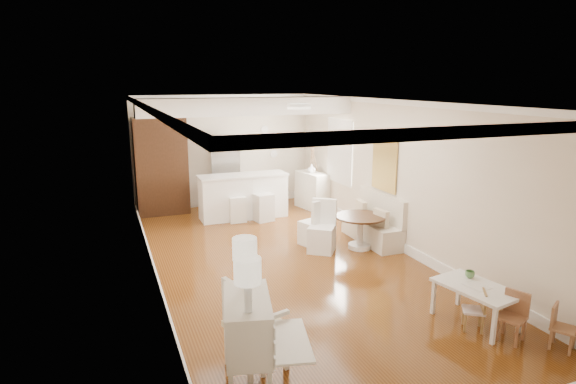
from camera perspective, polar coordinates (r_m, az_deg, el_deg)
room at (r=8.34m, az=-0.65°, el=5.11°), size 9.00×9.04×2.82m
secretary_bureau at (r=4.96m, az=-4.77°, el=-18.26°), size 1.06×1.07×1.12m
gustavian_armchair at (r=5.49m, az=-3.79°, el=-15.32°), size 0.75×0.75×1.05m
kids_table at (r=6.94m, az=21.29°, el=-12.33°), size 0.81×1.14×0.52m
kids_chair_a at (r=6.67m, az=24.98°, el=-13.27°), size 0.40×0.40×0.63m
kids_chair_b at (r=6.77m, az=21.14°, el=-12.87°), size 0.37×0.37×0.54m
kids_chair_c at (r=6.76m, az=29.87°, el=-13.79°), size 0.36×0.36×0.55m
banquette at (r=9.65m, az=9.93°, el=-3.05°), size 0.52×1.60×0.98m
dining_table at (r=9.28m, az=8.53°, el=-4.72°), size 1.10×1.10×0.65m
slip_chair_near at (r=8.99m, az=4.04°, el=-4.10°), size 0.66×0.66×0.97m
slip_chair_far at (r=9.36m, az=3.06°, el=-3.55°), size 0.57×0.58×0.93m
breakfast_counter at (r=11.23m, az=-5.32°, el=-0.49°), size 2.05×0.65×1.03m
bar_stool_left at (r=10.95m, az=-6.11°, el=-1.12°), size 0.38×0.38×0.93m
bar_stool_right at (r=10.96m, az=-2.98°, el=-0.87°), size 0.47×0.47×1.00m
pantry_cabinet at (r=11.83m, az=-14.79°, el=2.96°), size 1.20×0.60×2.30m
fridge at (r=12.19m, az=-5.81°, el=2.42°), size 0.75×0.65×1.80m
sideboard at (r=12.03m, az=2.88°, el=0.17°), size 0.60×1.02×0.91m
pencil_cup at (r=7.06m, az=20.74°, el=-9.11°), size 0.16×0.16×0.10m
branch_vase at (r=11.93m, az=2.81°, el=2.82°), size 0.23×0.23×0.21m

